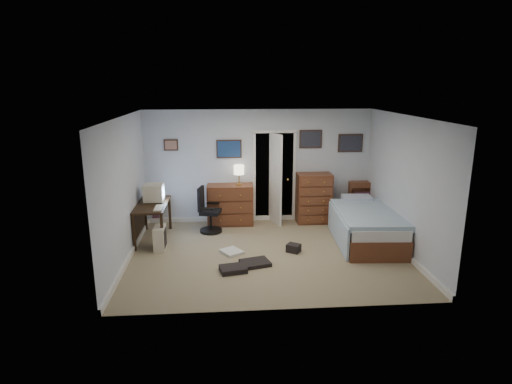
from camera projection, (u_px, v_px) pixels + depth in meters
floor at (267, 254)px, 7.88m from camera, size 5.00×4.00×0.02m
computer_desk at (148, 212)px, 8.46m from camera, size 0.59×1.28×0.74m
crt_monitor at (154, 193)px, 8.53m from camera, size 0.39×0.36×0.36m
keyboard at (159, 208)px, 8.10m from camera, size 0.15×0.40×0.02m
pc_tower at (160, 238)px, 8.04m from camera, size 0.21×0.41×0.44m
office_chair at (208, 215)px, 8.94m from camera, size 0.56×0.56×0.97m
media_stack at (155, 206)px, 9.59m from camera, size 0.16×0.16×0.75m
low_dresser at (230, 204)px, 9.43m from camera, size 1.01×0.52×0.89m
table_lamp at (239, 170)px, 9.26m from camera, size 0.23×0.23×0.43m
doorway at (273, 174)px, 9.85m from camera, size 0.96×1.12×2.05m
tall_dresser at (314, 198)px, 9.52m from camera, size 0.76×0.45×1.11m
headboard_bookcase at (370, 199)px, 9.75m from camera, size 1.00×0.31×0.88m
bed at (365, 225)px, 8.41m from camera, size 1.29×2.23×0.71m
wall_posters at (284, 144)px, 9.39m from camera, size 4.38×0.04×0.60m
floor_clutter at (252, 260)px, 7.49m from camera, size 1.54×1.23×0.15m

